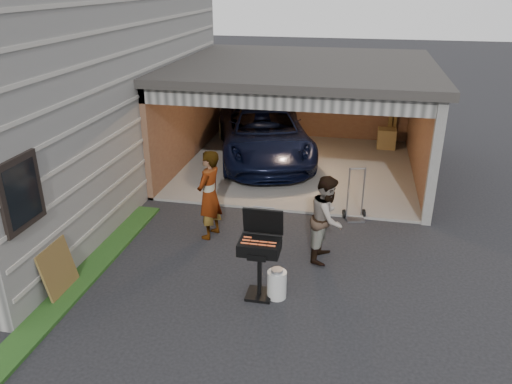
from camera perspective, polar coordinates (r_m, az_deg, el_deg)
ground at (r=8.57m, az=-5.92°, el=-11.74°), size 80.00×80.00×0.00m
house at (r=13.66m, az=-26.30°, el=11.88°), size 7.00×11.00×5.50m
groundcover_strip at (r=8.73m, az=-22.61°, el=-12.73°), size 0.50×8.00×0.06m
garage at (r=13.87m, az=5.32°, el=10.54°), size 6.80×6.30×2.90m
minivan at (r=14.42m, az=0.89°, el=6.46°), size 3.85×5.76×1.47m
woman at (r=9.98m, az=-5.37°, el=-0.32°), size 0.59×0.76×1.85m
man at (r=9.28m, az=8.13°, el=-3.02°), size 0.74×0.89×1.66m
bbq_grill at (r=8.10m, az=0.45°, el=-6.49°), size 0.67×0.58×1.48m
propane_tank at (r=8.39m, az=2.39°, el=-10.51°), size 0.40×0.40×0.48m
plywood_panel at (r=9.01m, az=-21.66°, el=-8.24°), size 0.22×0.80×0.88m
hand_truck at (r=11.16m, az=11.23°, el=-1.96°), size 0.52×0.45×1.19m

